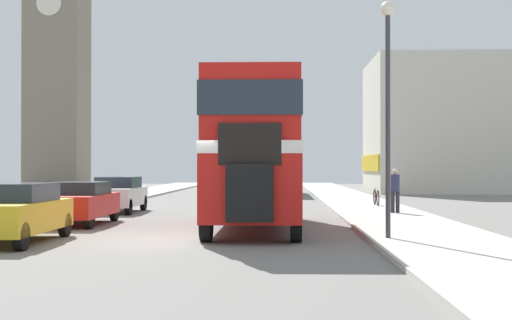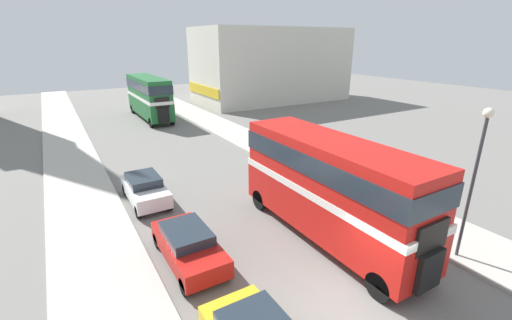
{
  "view_description": "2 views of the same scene",
  "coord_description": "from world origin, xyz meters",
  "px_view_note": "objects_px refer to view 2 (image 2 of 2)",
  "views": [
    {
      "loc": [
        2.79,
        -17.98,
        1.88
      ],
      "look_at": [
        2.09,
        3.56,
        2.08
      ],
      "focal_mm": 50.0,
      "sensor_mm": 36.0,
      "label": 1
    },
    {
      "loc": [
        -7.25,
        -6.1,
        8.14
      ],
      "look_at": [
        2.09,
        9.53,
        1.75
      ],
      "focal_mm": 24.0,
      "sensor_mm": 36.0,
      "label": 2
    }
  ],
  "objects_px": {
    "pedestrian_walking": "(326,157)",
    "street_lamp": "(477,164)",
    "car_parked_far": "(145,189)",
    "bicycle_on_pavement": "(279,146)",
    "car_parked_mid": "(188,245)",
    "double_decker_bus": "(330,182)",
    "bus_distant": "(149,94)"
  },
  "relations": [
    {
      "from": "double_decker_bus",
      "to": "street_lamp",
      "type": "distance_m",
      "value": 5.28
    },
    {
      "from": "double_decker_bus",
      "to": "car_parked_far",
      "type": "distance_m",
      "value": 9.73
    },
    {
      "from": "car_parked_mid",
      "to": "pedestrian_walking",
      "type": "relative_size",
      "value": 2.48
    },
    {
      "from": "bicycle_on_pavement",
      "to": "car_parked_far",
      "type": "bearing_deg",
      "value": -162.11
    },
    {
      "from": "car_parked_far",
      "to": "pedestrian_walking",
      "type": "distance_m",
      "value": 11.17
    },
    {
      "from": "double_decker_bus",
      "to": "car_parked_mid",
      "type": "bearing_deg",
      "value": 166.72
    },
    {
      "from": "bus_distant",
      "to": "car_parked_far",
      "type": "relative_size",
      "value": 2.56
    },
    {
      "from": "bus_distant",
      "to": "street_lamp",
      "type": "height_order",
      "value": "street_lamp"
    },
    {
      "from": "car_parked_mid",
      "to": "street_lamp",
      "type": "xyz_separation_m",
      "value": [
        9.18,
        -5.18,
        3.23
      ]
    },
    {
      "from": "car_parked_far",
      "to": "bicycle_on_pavement",
      "type": "relative_size",
      "value": 2.26
    },
    {
      "from": "car_parked_mid",
      "to": "car_parked_far",
      "type": "height_order",
      "value": "car_parked_far"
    },
    {
      "from": "car_parked_far",
      "to": "bicycle_on_pavement",
      "type": "xyz_separation_m",
      "value": [
        11.04,
        3.56,
        -0.28
      ]
    },
    {
      "from": "car_parked_mid",
      "to": "street_lamp",
      "type": "bearing_deg",
      "value": -29.42
    },
    {
      "from": "double_decker_bus",
      "to": "pedestrian_walking",
      "type": "distance_m",
      "value": 7.88
    },
    {
      "from": "pedestrian_walking",
      "to": "car_parked_far",
      "type": "bearing_deg",
      "value": 171.17
    },
    {
      "from": "bus_distant",
      "to": "street_lamp",
      "type": "relative_size",
      "value": 1.74
    },
    {
      "from": "pedestrian_walking",
      "to": "street_lamp",
      "type": "height_order",
      "value": "street_lamp"
    },
    {
      "from": "double_decker_bus",
      "to": "car_parked_far",
      "type": "height_order",
      "value": "double_decker_bus"
    },
    {
      "from": "car_parked_mid",
      "to": "car_parked_far",
      "type": "relative_size",
      "value": 1.05
    },
    {
      "from": "double_decker_bus",
      "to": "bicycle_on_pavement",
      "type": "height_order",
      "value": "double_decker_bus"
    },
    {
      "from": "pedestrian_walking",
      "to": "bicycle_on_pavement",
      "type": "bearing_deg",
      "value": 89.97
    },
    {
      "from": "car_parked_mid",
      "to": "street_lamp",
      "type": "distance_m",
      "value": 11.02
    },
    {
      "from": "bus_distant",
      "to": "pedestrian_walking",
      "type": "distance_m",
      "value": 22.93
    },
    {
      "from": "double_decker_bus",
      "to": "street_lamp",
      "type": "xyz_separation_m",
      "value": [
        3.39,
        -3.81,
        1.37
      ]
    },
    {
      "from": "bicycle_on_pavement",
      "to": "street_lamp",
      "type": "distance_m",
      "value": 15.38
    },
    {
      "from": "car_parked_far",
      "to": "pedestrian_walking",
      "type": "xyz_separation_m",
      "value": [
        11.04,
        -1.71,
        0.31
      ]
    },
    {
      "from": "pedestrian_walking",
      "to": "street_lamp",
      "type": "relative_size",
      "value": 0.29
    },
    {
      "from": "double_decker_bus",
      "to": "pedestrian_walking",
      "type": "xyz_separation_m",
      "value": [
        5.12,
        5.79,
        -1.52
      ]
    },
    {
      "from": "bus_distant",
      "to": "bicycle_on_pavement",
      "type": "bearing_deg",
      "value": -72.33
    },
    {
      "from": "car_parked_mid",
      "to": "bicycle_on_pavement",
      "type": "xyz_separation_m",
      "value": [
        10.91,
        9.7,
        -0.25
      ]
    },
    {
      "from": "car_parked_mid",
      "to": "pedestrian_walking",
      "type": "height_order",
      "value": "pedestrian_walking"
    },
    {
      "from": "bus_distant",
      "to": "car_parked_mid",
      "type": "bearing_deg",
      "value": -101.69
    }
  ]
}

